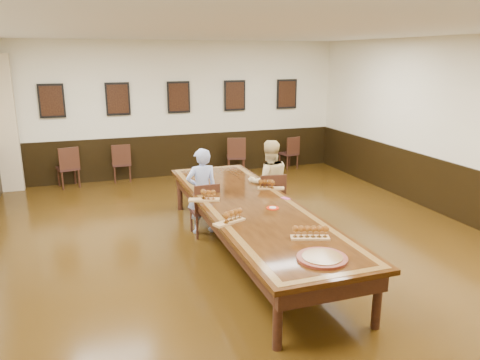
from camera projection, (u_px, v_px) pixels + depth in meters
name	position (u px, v px, depth m)	size (l,w,h in m)	color
floor	(251.00, 253.00, 7.02)	(8.00, 10.00, 0.02)	black
ceiling	(252.00, 28.00, 6.19)	(8.00, 10.00, 0.02)	white
wall_back	(178.00, 110.00, 11.18)	(8.00, 0.02, 3.20)	#F1EACA
wall_right	(474.00, 133.00, 7.87)	(0.02, 10.00, 3.20)	#F1EACA
chair_man	(204.00, 208.00, 7.63)	(0.42, 0.46, 0.89)	#321A16
chair_woman	(270.00, 199.00, 8.04)	(0.44, 0.48, 0.95)	#321A16
spare_chair_a	(68.00, 167.00, 10.38)	(0.43, 0.47, 0.93)	#321A16
spare_chair_b	(121.00, 162.00, 10.87)	(0.42, 0.46, 0.90)	#321A16
spare_chair_c	(236.00, 155.00, 11.51)	(0.44, 0.48, 0.94)	#321A16
spare_chair_d	(289.00, 152.00, 12.10)	(0.40, 0.43, 0.85)	#321A16
person_man	(202.00, 191.00, 7.64)	(0.52, 0.34, 1.43)	#5574D5
person_woman	(269.00, 182.00, 8.06)	(0.73, 0.57, 1.48)	beige
pink_phone	(286.00, 198.00, 7.11)	(0.07, 0.14, 0.01)	#CA438B
curtain	(5.00, 124.00, 9.86)	(0.45, 0.18, 2.90)	#D1B990
wainscoting	(251.00, 221.00, 6.89)	(8.00, 10.00, 1.00)	black
conference_table	(251.00, 214.00, 6.86)	(1.40, 5.00, 0.76)	black
posters	(179.00, 97.00, 11.03)	(6.14, 0.04, 0.74)	black
flight_a	(206.00, 196.00, 7.00)	(0.49, 0.27, 0.17)	#AE8049
flight_b	(269.00, 185.00, 7.60)	(0.45, 0.28, 0.16)	#AE8049
flight_c	(230.00, 217.00, 6.08)	(0.47, 0.30, 0.17)	#AE8049
flight_d	(310.00, 233.00, 5.54)	(0.48, 0.28, 0.17)	#AE8049
red_plate_grp	(273.00, 208.00, 6.65)	(0.18, 0.18, 0.02)	red
carved_platter	(322.00, 258.00, 4.99)	(0.67, 0.67, 0.04)	#551A11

